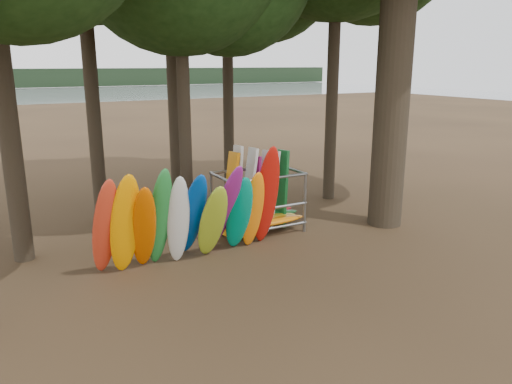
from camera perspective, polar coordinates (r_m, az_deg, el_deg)
name	(u,v)px	position (r m, az deg, el deg)	size (l,w,h in m)	color
ground	(260,255)	(14.17, 0.48, -7.17)	(120.00, 120.00, 0.00)	#47331E
lake	(38,104)	(71.99, -23.61, 9.18)	(160.00, 160.00, 0.00)	gray
far_shore	(13,78)	(121.73, -26.00, 11.60)	(160.00, 4.00, 4.00)	black
kayak_row	(193,217)	(13.33, -7.25, -2.80)	(5.40, 1.99, 3.17)	red
storage_rack	(258,203)	(15.84, 0.20, -1.30)	(3.19, 1.57, 2.78)	slate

